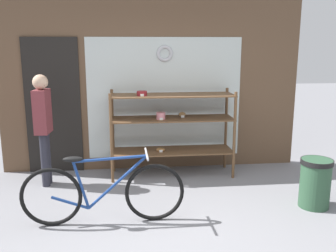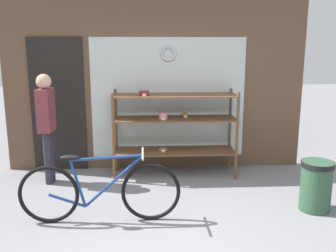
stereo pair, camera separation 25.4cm
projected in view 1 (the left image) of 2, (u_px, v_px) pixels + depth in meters
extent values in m
plane|color=gray|center=(168.00, 240.00, 3.89)|extent=(30.00, 30.00, 0.00)
cube|color=brown|center=(152.00, 62.00, 5.85)|extent=(4.74, 0.08, 3.44)
cube|color=silver|center=(165.00, 98.00, 5.95)|extent=(2.43, 0.02, 1.90)
cube|color=black|center=(53.00, 106.00, 5.79)|extent=(0.84, 0.03, 2.10)
torus|color=#B7B7BC|center=(165.00, 54.00, 5.78)|extent=(0.26, 0.06, 0.26)
cylinder|color=brown|center=(111.00, 139.00, 5.38)|extent=(0.04, 0.04, 1.32)
cylinder|color=brown|center=(234.00, 136.00, 5.56)|extent=(0.04, 0.04, 1.32)
cylinder|color=brown|center=(113.00, 131.00, 5.86)|extent=(0.04, 0.04, 1.32)
cylinder|color=brown|center=(226.00, 128.00, 6.05)|extent=(0.04, 0.04, 1.32)
cube|color=brown|center=(172.00, 151.00, 5.77)|extent=(1.86, 0.54, 0.02)
cube|color=brown|center=(172.00, 119.00, 5.66)|extent=(1.86, 0.54, 0.02)
cube|color=brown|center=(172.00, 95.00, 5.58)|extent=(1.86, 0.54, 0.02)
ellipsoid|color=#AD7F4C|center=(182.00, 114.00, 5.75)|extent=(0.11, 0.09, 0.08)
cube|color=white|center=(183.00, 116.00, 5.69)|extent=(0.05, 0.00, 0.04)
cylinder|color=pink|center=(161.00, 116.00, 5.57)|extent=(0.14, 0.14, 0.10)
cube|color=white|center=(161.00, 119.00, 5.50)|extent=(0.05, 0.00, 0.04)
torus|color=#B27A42|center=(161.00, 150.00, 5.73)|extent=(0.14, 0.14, 0.04)
cube|color=white|center=(161.00, 151.00, 5.66)|extent=(0.05, 0.00, 0.04)
cylinder|color=maroon|center=(142.00, 93.00, 5.46)|extent=(0.15, 0.15, 0.07)
cube|color=white|center=(142.00, 95.00, 5.38)|extent=(0.05, 0.00, 0.04)
torus|color=black|center=(51.00, 197.00, 4.13)|extent=(0.68, 0.05, 0.68)
torus|color=black|center=(155.00, 192.00, 4.26)|extent=(0.68, 0.05, 0.68)
cylinder|color=navy|center=(118.00, 182.00, 4.18)|extent=(0.68, 0.04, 0.62)
cylinder|color=navy|center=(110.00, 159.00, 4.11)|extent=(0.81, 0.04, 0.07)
cylinder|color=navy|center=(81.00, 185.00, 4.14)|extent=(0.17, 0.03, 0.56)
cylinder|color=navy|center=(70.00, 203.00, 4.17)|extent=(0.41, 0.04, 0.18)
ellipsoid|color=black|center=(73.00, 159.00, 4.06)|extent=(0.22, 0.09, 0.06)
cylinder|color=#B2B2B7|center=(147.00, 154.00, 4.15)|extent=(0.03, 0.46, 0.02)
cylinder|color=#282833|center=(47.00, 158.00, 5.40)|extent=(0.11, 0.11, 0.77)
cylinder|color=#282833|center=(45.00, 160.00, 5.29)|extent=(0.11, 0.11, 0.77)
cube|color=brown|center=(42.00, 112.00, 5.19)|extent=(0.20, 0.33, 0.61)
sphere|color=tan|center=(40.00, 82.00, 5.11)|extent=(0.21, 0.21, 0.21)
cylinder|color=#2D5138|center=(315.00, 183.00, 4.63)|extent=(0.37, 0.37, 0.62)
cylinder|color=black|center=(317.00, 162.00, 4.57)|extent=(0.39, 0.39, 0.06)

